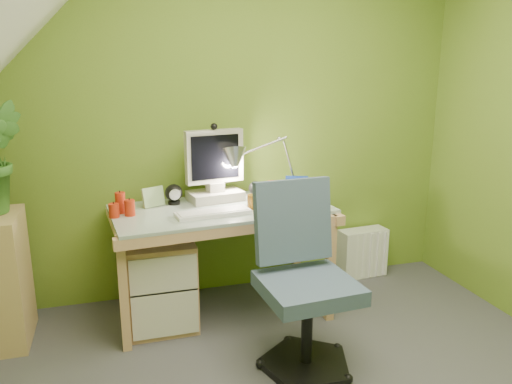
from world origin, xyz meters
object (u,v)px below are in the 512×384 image
object	(u,v)px
radiator	(362,252)
task_chair	(308,285)
desk_lamp	(281,152)
desk	(222,261)
monitor	(214,157)

from	to	relation	value
radiator	task_chair	bearing A→B (deg)	-135.65
task_chair	radiator	size ratio (longest dim) A/B	2.62
desk_lamp	radiator	world-z (taller)	desk_lamp
task_chair	radiator	distance (m)	1.36
desk	desk_lamp	size ratio (longest dim) A/B	2.25
monitor	task_chair	size ratio (longest dim) A/B	0.60
desk_lamp	task_chair	world-z (taller)	desk_lamp
radiator	desk_lamp	bearing A→B (deg)	-177.78
desk_lamp	task_chair	size ratio (longest dim) A/B	0.62
desk	monitor	size ratio (longest dim) A/B	2.33
desk	task_chair	xyz separation A→B (m)	(0.28, -0.74, 0.12)
desk	task_chair	world-z (taller)	task_chair
task_chair	monitor	bearing A→B (deg)	103.50
monitor	desk_lamp	world-z (taller)	desk_lamp
desk_lamp	radiator	distance (m)	1.08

